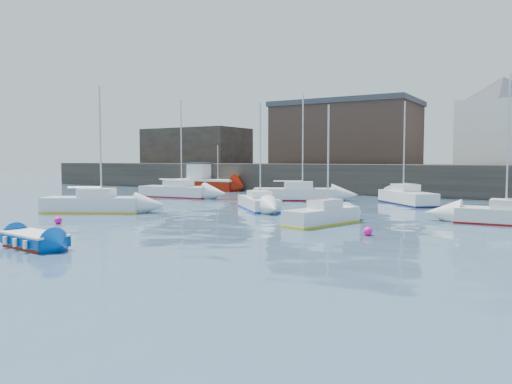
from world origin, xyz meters
The scene contains 17 objects.
water centered at (0.00, 0.00, 0.00)m, with size 220.00×220.00×0.00m, color #2D4760.
quay_wall centered at (0.00, 35.00, 1.50)m, with size 90.00×5.00×3.00m, color #28231E.
land_strip centered at (0.00, 53.00, 1.40)m, with size 90.00×32.00×2.80m, color #28231E.
bldg_east_d centered at (11.00, 41.50, 7.36)m, with size 11.14×11.14×8.95m.
warehouse centered at (-6.00, 43.00, 6.62)m, with size 16.40×10.40×7.60m.
bldg_west centered at (-28.00, 42.00, 5.30)m, with size 14.00×8.00×5.00m.
blue_dinghy centered at (-1.85, -2.00, 0.34)m, with size 3.33×1.89×0.61m.
fishing_boat centered at (-18.51, 31.49, 0.99)m, with size 7.80×3.18×5.09m.
sailboat_a centered at (-10.33, 8.25, 0.58)m, with size 6.53×4.85×8.25m.
sailboat_b centered at (-2.02, 15.69, 0.48)m, with size 5.32×5.38×7.38m.
sailboat_c centered at (5.10, 10.48, 0.49)m, with size 2.76×5.13×6.45m.
sailboat_e centered at (-14.25, 21.28, 0.58)m, with size 7.09×2.84×8.91m.
sailboat_f centered at (5.87, 25.11, 0.57)m, with size 5.63×5.91×8.05m.
sailboat_h centered at (-3.29, 23.90, 0.58)m, with size 7.22×5.09×8.95m.
buoy_near centered at (-7.36, 3.30, 0.00)m, with size 0.41×0.41×0.41m, color #FF0B9F.
buoy_mid centered at (8.46, 7.98, 0.00)m, with size 0.42×0.42×0.42m, color #FF0B9F.
buoy_far centered at (-6.04, 20.21, 0.00)m, with size 0.40×0.40×0.40m, color #FF0B9F.
Camera 1 is at (15.83, -14.24, 3.51)m, focal length 35.00 mm.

